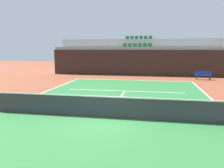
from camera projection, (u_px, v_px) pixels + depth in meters
name	position (u px, v px, depth m)	size (l,w,h in m)	color
ground_plane	(106.00, 118.00, 9.95)	(80.00, 80.00, 0.00)	brown
court_surface	(106.00, 118.00, 9.95)	(11.00, 24.00, 0.01)	#2D7238
baseline_far	(132.00, 80.00, 21.55)	(11.00, 0.10, 0.00)	white
service_line_far	(125.00, 91.00, 16.16)	(8.26, 0.10, 0.00)	white
centre_service_line	(118.00, 101.00, 13.05)	(0.10, 6.40, 0.00)	white
back_wall	(136.00, 63.00, 25.08)	(19.15, 0.30, 2.84)	black
stands_tier_lower	(137.00, 61.00, 26.36)	(19.15, 2.40, 3.19)	#9E9E99
stands_tier_upper	(138.00, 56.00, 28.62)	(19.15, 2.40, 4.13)	#9E9E99
seating_row_lower	(137.00, 46.00, 26.18)	(3.33, 0.44, 0.44)	#1E6633
seating_row_upper	(139.00, 38.00, 28.37)	(3.33, 0.44, 0.44)	#1E6633
tennis_net	(106.00, 107.00, 9.87)	(11.08, 0.08, 1.07)	black
player_bench	(203.00, 75.00, 21.93)	(1.50, 0.40, 0.85)	navy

